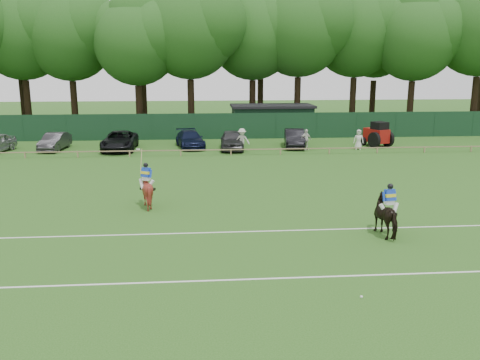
{
  "coord_description": "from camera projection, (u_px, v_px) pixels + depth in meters",
  "views": [
    {
      "loc": [
        -1.53,
        -21.95,
        7.14
      ],
      "look_at": [
        0.5,
        3.0,
        1.4
      ],
      "focal_mm": 38.0,
      "sensor_mm": 36.0,
      "label": 1
    }
  ],
  "objects": [
    {
      "name": "ground",
      "position": [
        234.0,
        225.0,
        23.04
      ],
      "size": [
        160.0,
        160.0,
        0.0
      ],
      "primitive_type": "plane",
      "color": "#1E4C14",
      "rests_on": "ground"
    },
    {
      "name": "polo_ball",
      "position": [
        361.0,
        297.0,
        15.84
      ],
      "size": [
        0.09,
        0.09,
        0.09
      ],
      "primitive_type": "sphere",
      "color": "silver",
      "rests_on": "ground"
    },
    {
      "name": "pitch_lines",
      "position": [
        241.0,
        253.0,
        19.64
      ],
      "size": [
        60.0,
        5.1,
        0.01
      ],
      "color": "silver",
      "rests_on": "ground"
    },
    {
      "name": "rider_chestnut",
      "position": [
        146.0,
        175.0,
        25.64
      ],
      "size": [
        0.88,
        0.81,
        2.05
      ],
      "rotation": [
        0.0,
        0.0,
        2.63
      ],
      "color": "silver",
      "rests_on": "ground"
    },
    {
      "name": "spectator_left",
      "position": [
        242.0,
        140.0,
        41.96
      ],
      "size": [
        1.33,
        0.85,
        1.95
      ],
      "primitive_type": "imported",
      "rotation": [
        0.0,
        0.0,
        -0.1
      ],
      "color": "beige",
      "rests_on": "ground"
    },
    {
      "name": "spectator_mid",
      "position": [
        306.0,
        140.0,
        42.95
      ],
      "size": [
        1.11,
        0.76,
        1.76
      ],
      "primitive_type": "imported",
      "rotation": [
        0.0,
        0.0,
        0.35
      ],
      "color": "silver",
      "rests_on": "ground"
    },
    {
      "name": "tractor",
      "position": [
        377.0,
        135.0,
        44.68
      ],
      "size": [
        2.59,
        3.07,
        2.2
      ],
      "rotation": [
        0.0,
        0.0,
        0.38
      ],
      "color": "maroon",
      "rests_on": "ground"
    },
    {
      "name": "sedan_grey",
      "position": [
        55.0,
        142.0,
        42.91
      ],
      "size": [
        1.89,
        4.51,
        1.45
      ],
      "primitive_type": "imported",
      "rotation": [
        0.0,
        0.0,
        -0.08
      ],
      "color": "#2B2A2D",
      "rests_on": "ground"
    },
    {
      "name": "estate_black",
      "position": [
        295.0,
        138.0,
        44.39
      ],
      "size": [
        2.25,
        4.92,
        1.56
      ],
      "primitive_type": "imported",
      "rotation": [
        0.0,
        0.0,
        -0.13
      ],
      "color": "black",
      "rests_on": "ground"
    },
    {
      "name": "utility_shed",
      "position": [
        272.0,
        119.0,
        52.31
      ],
      "size": [
        8.4,
        4.4,
        3.04
      ],
      "color": "#14331E",
      "rests_on": "ground"
    },
    {
      "name": "tree_row",
      "position": [
        230.0,
        129.0,
        57.2
      ],
      "size": [
        96.0,
        12.0,
        21.0
      ],
      "primitive_type": null,
      "color": "#26561C",
      "rests_on": "ground"
    },
    {
      "name": "suv_black",
      "position": [
        120.0,
        141.0,
        42.83
      ],
      "size": [
        2.64,
        5.7,
        1.58
      ],
      "primitive_type": "imported",
      "rotation": [
        0.0,
        0.0,
        0.0
      ],
      "color": "black",
      "rests_on": "ground"
    },
    {
      "name": "perimeter_fence",
      "position": [
        215.0,
        126.0,
        48.99
      ],
      "size": [
        92.08,
        0.08,
        2.5
      ],
      "color": "#14351E",
      "rests_on": "ground"
    },
    {
      "name": "spectator_right",
      "position": [
        359.0,
        140.0,
        43.17
      ],
      "size": [
        0.94,
        0.74,
        1.7
      ],
      "primitive_type": "imported",
      "rotation": [
        0.0,
        0.0,
        -0.27
      ],
      "color": "silver",
      "rests_on": "ground"
    },
    {
      "name": "rider_dark",
      "position": [
        390.0,
        199.0,
        21.32
      ],
      "size": [
        0.93,
        0.45,
        1.41
      ],
      "rotation": [
        0.0,
        0.0,
        3.32
      ],
      "color": "silver",
      "rests_on": "ground"
    },
    {
      "name": "pitch_rail",
      "position": [
        218.0,
        150.0,
        40.42
      ],
      "size": [
        62.1,
        0.1,
        0.5
      ],
      "color": "#997F5B",
      "rests_on": "ground"
    },
    {
      "name": "horse_chestnut",
      "position": [
        147.0,
        190.0,
        25.82
      ],
      "size": [
        2.0,
        2.07,
        1.75
      ],
      "primitive_type": "imported",
      "rotation": [
        0.0,
        0.0,
        2.63
      ],
      "color": "maroon",
      "rests_on": "ground"
    },
    {
      "name": "hatch_grey",
      "position": [
        232.0,
        140.0,
        43.15
      ],
      "size": [
        2.12,
        4.84,
        1.62
      ],
      "primitive_type": "imported",
      "rotation": [
        0.0,
        0.0,
        -0.04
      ],
      "color": "#323234",
      "rests_on": "ground"
    },
    {
      "name": "sedan_navy",
      "position": [
        190.0,
        139.0,
        44.15
      ],
      "size": [
        2.9,
        5.29,
        1.45
      ],
      "primitive_type": "imported",
      "rotation": [
        0.0,
        0.0,
        0.18
      ],
      "color": "black",
      "rests_on": "ground"
    },
    {
      "name": "horse_dark",
      "position": [
        388.0,
        216.0,
        21.5
      ],
      "size": [
        1.27,
        2.16,
        1.71
      ],
      "primitive_type": "imported",
      "rotation": [
        0.0,
        0.0,
        3.32
      ],
      "color": "black",
      "rests_on": "ground"
    }
  ]
}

